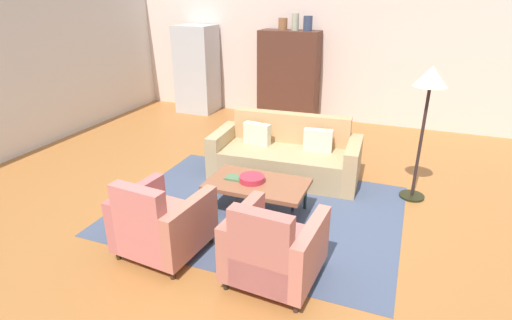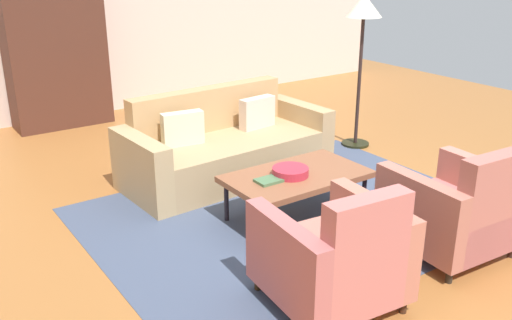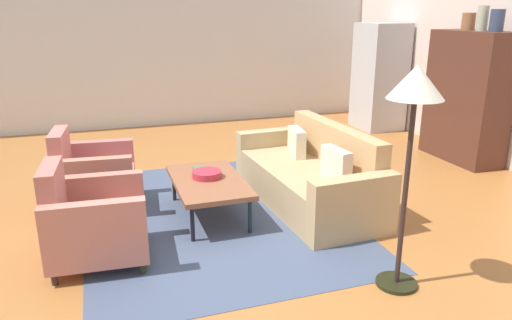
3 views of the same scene
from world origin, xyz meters
name	(u,v)px [view 1 (image 1 of 3)]	position (x,y,z in m)	size (l,w,h in m)	color
ground_plane	(274,218)	(0.00, 0.00, 0.00)	(11.09, 11.09, 0.00)	#A76731
wall_back	(346,52)	(0.00, 4.32, 1.40)	(9.24, 0.12, 2.80)	beige
area_rug	(259,209)	(-0.25, 0.13, 0.00)	(3.40, 2.60, 0.01)	#434F68
couch	(286,156)	(-0.25, 1.27, 0.29)	(2.15, 1.01, 0.86)	tan
coffee_table	(257,185)	(-0.25, 0.08, 0.37)	(1.20, 0.70, 0.40)	black
armchair_left	(160,225)	(-0.85, -1.08, 0.34)	(0.87, 0.87, 0.88)	#34220F
armchair_right	(272,251)	(0.35, -1.08, 0.34)	(0.85, 0.85, 0.88)	black
fruit_bowl	(252,179)	(-0.32, 0.08, 0.44)	(0.31, 0.31, 0.07)	#B62A3C
book_stack	(234,178)	(-0.55, 0.07, 0.41)	(0.21, 0.16, 0.02)	#4A7049
cabinet	(289,76)	(-1.06, 3.98, 0.90)	(1.20, 0.51, 1.80)	#4E2A1F
vase_tall	(283,24)	(-1.21, 3.97, 1.91)	(0.18, 0.18, 0.23)	#915D39
vase_round	(295,22)	(-0.96, 3.97, 1.96)	(0.14, 0.14, 0.32)	#AAAF94
vase_small	(308,23)	(-0.71, 3.97, 1.94)	(0.17, 0.17, 0.28)	#333F5A
refrigerator	(197,69)	(-3.12, 3.87, 0.93)	(0.80, 0.73, 1.85)	#B7BABF
floor_lamp	(429,89)	(1.52, 1.18, 1.44)	(0.40, 0.40, 1.72)	black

